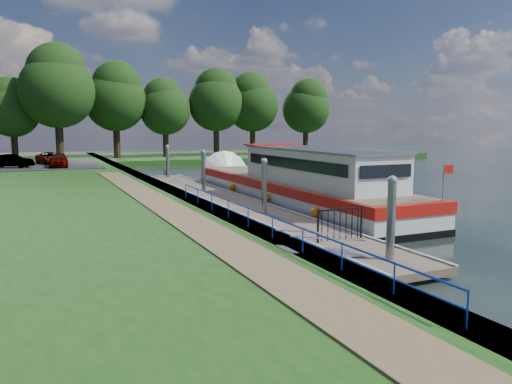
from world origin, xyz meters
name	(u,v)px	position (x,y,z in m)	size (l,w,h in m)	color
ground	(379,267)	(0.00, 0.00, 0.00)	(160.00, 160.00, 0.00)	black
bank_edge	(174,198)	(-2.55, 15.00, 0.39)	(1.10, 90.00, 0.78)	#473D2D
far_bank	(208,157)	(12.00, 52.00, 0.30)	(60.00, 18.00, 0.60)	#184012
footpath	(175,212)	(-4.40, 8.00, 0.80)	(1.60, 40.00, 0.05)	brown
carpark	(18,166)	(-11.00, 38.00, 0.81)	(14.00, 12.00, 0.06)	black
blue_fence	(260,217)	(-2.75, 3.00, 1.31)	(0.04, 18.04, 0.72)	#0C2DBF
pontoon	(229,204)	(0.00, 13.00, 0.18)	(2.50, 30.00, 0.56)	brown
mooring_piles	(229,184)	(0.00, 13.00, 1.28)	(0.30, 27.30, 3.55)	gray
gangway	(320,250)	(-1.85, 0.50, 0.63)	(2.58, 1.00, 0.92)	#A5A8AD
gate_panel	(340,220)	(0.00, 2.20, 1.15)	(1.85, 0.05, 1.15)	black
barge	(290,185)	(3.60, 12.73, 1.09)	(4.36, 21.15, 4.78)	black
horizon_trees	(105,95)	(-1.61, 48.68, 7.95)	(54.38, 10.03, 12.87)	#332316
car_a	(59,160)	(-7.66, 34.78, 1.47)	(1.51, 3.75, 1.28)	#999999
car_b	(12,161)	(-11.42, 35.66, 1.42)	(1.23, 3.53, 1.16)	#999999
car_d	(50,158)	(-8.20, 39.12, 1.39)	(1.84, 3.99, 1.11)	#999999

